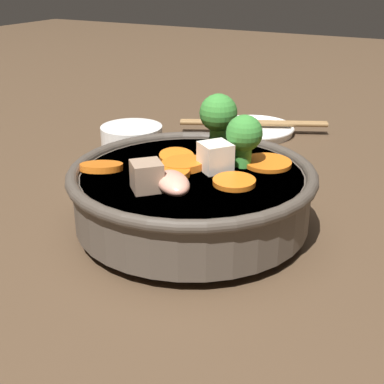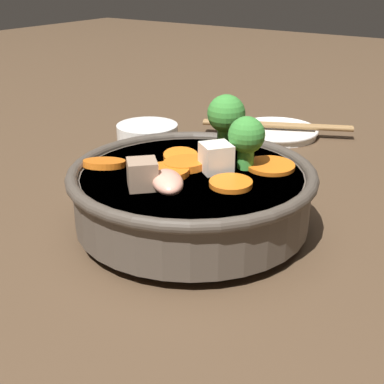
% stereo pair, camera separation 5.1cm
% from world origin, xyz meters
% --- Properties ---
extents(ground_plane, '(3.00, 3.00, 0.00)m').
position_xyz_m(ground_plane, '(0.00, 0.00, 0.00)').
color(ground_plane, '#4C3826').
extents(stirfry_bowl, '(0.23, 0.23, 0.12)m').
position_xyz_m(stirfry_bowl, '(0.00, 0.00, 0.04)').
color(stirfry_bowl, '#51473D').
rests_on(stirfry_bowl, ground_plane).
extents(side_saucer, '(0.12, 0.12, 0.01)m').
position_xyz_m(side_saucer, '(-0.07, 0.32, 0.01)').
color(side_saucer, white).
rests_on(side_saucer, ground_plane).
extents(tea_cup, '(0.08, 0.08, 0.05)m').
position_xyz_m(tea_cup, '(-0.15, 0.11, 0.03)').
color(tea_cup, white).
rests_on(tea_cup, ground_plane).
extents(chopsticks_pair, '(0.21, 0.11, 0.01)m').
position_xyz_m(chopsticks_pair, '(-0.07, 0.32, 0.02)').
color(chopsticks_pair, olive).
rests_on(chopsticks_pair, side_saucer).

